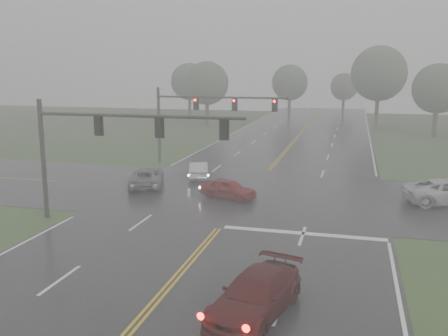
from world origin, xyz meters
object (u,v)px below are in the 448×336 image
(sedan_red, at_px, (228,198))
(sedan_silver, at_px, (199,178))
(signal_gantry_near, at_px, (100,138))
(signal_gantry_far, at_px, (197,111))
(car_grey, at_px, (147,187))
(sedan_maroon, at_px, (255,315))

(sedan_red, xyz_separation_m, sedan_silver, (-3.76, 5.36, 0.00))
(signal_gantry_near, relative_size, signal_gantry_far, 1.01)
(sedan_silver, xyz_separation_m, signal_gantry_far, (-1.79, 5.32, 4.80))
(sedan_red, height_order, signal_gantry_near, signal_gantry_near)
(car_grey, xyz_separation_m, signal_gantry_near, (1.09, -8.56, 4.79))
(sedan_red, xyz_separation_m, signal_gantry_far, (-5.55, 10.68, 4.80))
(sedan_red, bearing_deg, signal_gantry_near, 158.70)
(sedan_maroon, height_order, signal_gantry_far, signal_gantry_far)
(signal_gantry_near, height_order, signal_gantry_far, signal_gantry_far)
(sedan_silver, height_order, signal_gantry_near, signal_gantry_near)
(car_grey, height_order, signal_gantry_near, signal_gantry_near)
(car_grey, xyz_separation_m, signal_gantry_far, (1.05, 8.90, 4.80))
(sedan_maroon, distance_m, car_grey, 20.49)
(sedan_maroon, height_order, sedan_red, sedan_maroon)
(sedan_maroon, xyz_separation_m, car_grey, (-11.42, 17.02, 0.00))
(sedan_red, relative_size, signal_gantry_far, 0.33)
(car_grey, bearing_deg, sedan_maroon, 105.17)
(sedan_silver, height_order, car_grey, car_grey)
(sedan_maroon, height_order, signal_gantry_near, signal_gantry_near)
(sedan_red, height_order, car_grey, car_grey)
(sedan_maroon, bearing_deg, car_grey, 137.53)
(sedan_red, distance_m, signal_gantry_near, 9.97)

